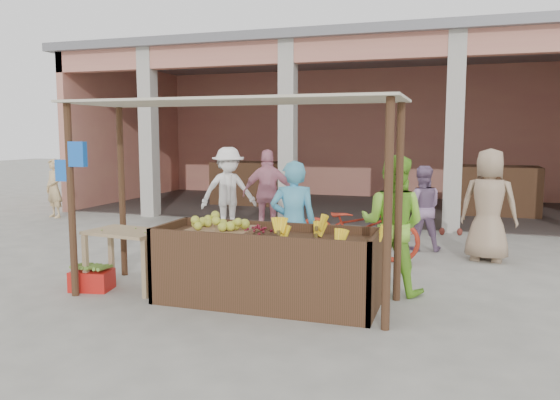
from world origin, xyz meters
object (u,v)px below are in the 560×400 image
(vendor_blue, at_px, (293,220))
(vendor_green, at_px, (393,221))
(red_crate, at_px, (92,280))
(fruit_stall, at_px, (266,270))
(motorcycle, at_px, (356,227))
(side_table, at_px, (126,241))

(vendor_blue, relative_size, vendor_green, 0.97)
(red_crate, height_order, vendor_blue, vendor_blue)
(fruit_stall, height_order, vendor_green, vendor_green)
(fruit_stall, distance_m, motorcycle, 2.59)
(red_crate, distance_m, motorcycle, 3.99)
(vendor_blue, bearing_deg, vendor_green, 170.58)
(side_table, distance_m, vendor_blue, 2.15)
(fruit_stall, height_order, motorcycle, motorcycle)
(vendor_blue, height_order, vendor_green, vendor_green)
(side_table, bearing_deg, vendor_green, 23.07)
(side_table, relative_size, red_crate, 2.08)
(red_crate, xyz_separation_m, vendor_green, (3.66, 1.11, 0.79))
(red_crate, bearing_deg, vendor_green, 5.97)
(fruit_stall, bearing_deg, vendor_green, 34.69)
(fruit_stall, relative_size, motorcycle, 1.27)
(red_crate, height_order, vendor_green, vendor_green)
(side_table, distance_m, red_crate, 0.68)
(fruit_stall, height_order, red_crate, fruit_stall)
(red_crate, distance_m, vendor_blue, 2.70)
(vendor_green, bearing_deg, fruit_stall, 45.52)
(fruit_stall, height_order, vendor_blue, vendor_blue)
(vendor_blue, bearing_deg, motorcycle, -122.55)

